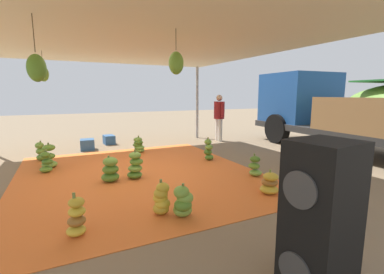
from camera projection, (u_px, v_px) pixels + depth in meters
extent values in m
plane|color=#7F6B51|center=(253.00, 159.00, 6.98)|extent=(40.00, 40.00, 0.00)
cube|color=orange|center=(139.00, 174.00, 5.69)|extent=(5.40, 4.75, 0.01)
cylinder|color=#9EA0A5|center=(197.00, 103.00, 10.27)|extent=(0.10, 0.10, 2.70)
cube|color=beige|center=(135.00, 40.00, 5.26)|extent=(8.00, 7.00, 0.06)
cylinder|color=#4C422D|center=(33.00, 33.00, 3.45)|extent=(0.01, 0.01, 0.48)
ellipsoid|color=#518428|center=(37.00, 68.00, 3.52)|extent=(0.24, 0.24, 0.36)
cylinder|color=#4C422D|center=(42.00, 58.00, 6.36)|extent=(0.01, 0.01, 0.34)
ellipsoid|color=#60932D|center=(43.00, 74.00, 6.42)|extent=(0.24, 0.24, 0.36)
cylinder|color=#4C422D|center=(176.00, 39.00, 4.23)|extent=(0.01, 0.01, 0.33)
ellipsoid|color=#60932D|center=(176.00, 63.00, 4.29)|extent=(0.24, 0.24, 0.36)
ellipsoid|color=#518428|center=(42.00, 157.00, 6.82)|extent=(0.33, 0.33, 0.17)
ellipsoid|color=#6B9E38|center=(41.00, 151.00, 6.82)|extent=(0.28, 0.28, 0.17)
ellipsoid|color=#75A83D|center=(39.00, 145.00, 6.77)|extent=(0.27, 0.27, 0.17)
cylinder|color=olive|center=(40.00, 143.00, 6.77)|extent=(0.04, 0.04, 0.12)
ellipsoid|color=gold|center=(76.00, 231.00, 3.20)|extent=(0.31, 0.31, 0.12)
ellipsoid|color=#996628|center=(77.00, 221.00, 3.19)|extent=(0.28, 0.28, 0.12)
ellipsoid|color=gold|center=(77.00, 211.00, 3.18)|extent=(0.27, 0.27, 0.12)
ellipsoid|color=gold|center=(76.00, 202.00, 3.15)|extent=(0.19, 0.19, 0.12)
cylinder|color=olive|center=(74.00, 198.00, 3.13)|extent=(0.04, 0.04, 0.12)
ellipsoid|color=#477523|center=(209.00, 157.00, 6.86)|extent=(0.29, 0.29, 0.14)
ellipsoid|color=#477523|center=(208.00, 152.00, 6.85)|extent=(0.30, 0.30, 0.14)
ellipsoid|color=#75A83D|center=(209.00, 147.00, 6.81)|extent=(0.28, 0.28, 0.14)
ellipsoid|color=#6B9E38|center=(208.00, 142.00, 6.81)|extent=(0.26, 0.26, 0.14)
cylinder|color=olive|center=(208.00, 140.00, 6.79)|extent=(0.04, 0.04, 0.12)
ellipsoid|color=gold|center=(269.00, 189.00, 4.55)|extent=(0.42, 0.42, 0.14)
ellipsoid|color=#996628|center=(270.00, 182.00, 4.59)|extent=(0.38, 0.38, 0.14)
ellipsoid|color=gold|center=(271.00, 177.00, 4.51)|extent=(0.36, 0.36, 0.14)
cylinder|color=olive|center=(270.00, 173.00, 4.53)|extent=(0.04, 0.04, 0.12)
ellipsoid|color=#75A83D|center=(183.00, 210.00, 3.71)|extent=(0.37, 0.37, 0.17)
ellipsoid|color=#518428|center=(183.00, 205.00, 3.65)|extent=(0.32, 0.32, 0.17)
ellipsoid|color=#75A83D|center=(185.00, 198.00, 3.67)|extent=(0.28, 0.28, 0.17)
ellipsoid|color=#75A83D|center=(181.00, 192.00, 3.64)|extent=(0.28, 0.28, 0.17)
cylinder|color=olive|center=(183.00, 188.00, 3.64)|extent=(0.04, 0.04, 0.12)
ellipsoid|color=#518428|center=(135.00, 175.00, 5.38)|extent=(0.42, 0.42, 0.14)
ellipsoid|color=#75A83D|center=(135.00, 168.00, 5.37)|extent=(0.35, 0.35, 0.14)
ellipsoid|color=#60932D|center=(136.00, 162.00, 5.37)|extent=(0.28, 0.28, 0.14)
ellipsoid|color=#75A83D|center=(135.00, 155.00, 5.34)|extent=(0.32, 0.32, 0.14)
cylinder|color=olive|center=(135.00, 153.00, 5.32)|extent=(0.04, 0.04, 0.12)
ellipsoid|color=#75A83D|center=(139.00, 150.00, 7.79)|extent=(0.39, 0.39, 0.13)
ellipsoid|color=#75A83D|center=(139.00, 147.00, 7.77)|extent=(0.39, 0.39, 0.13)
ellipsoid|color=#60932D|center=(138.00, 145.00, 7.78)|extent=(0.39, 0.39, 0.13)
ellipsoid|color=#518428|center=(139.00, 142.00, 7.74)|extent=(0.36, 0.36, 0.13)
ellipsoid|color=#75A83D|center=(138.00, 140.00, 7.77)|extent=(0.25, 0.25, 0.13)
cylinder|color=olive|center=(138.00, 138.00, 7.73)|extent=(0.04, 0.04, 0.12)
ellipsoid|color=#75A83D|center=(256.00, 173.00, 5.55)|extent=(0.36, 0.36, 0.13)
ellipsoid|color=#60932D|center=(254.00, 166.00, 5.54)|extent=(0.31, 0.31, 0.13)
ellipsoid|color=#477523|center=(255.00, 159.00, 5.51)|extent=(0.29, 0.29, 0.13)
cylinder|color=olive|center=(254.00, 156.00, 5.50)|extent=(0.04, 0.04, 0.12)
ellipsoid|color=#60932D|center=(46.00, 169.00, 5.79)|extent=(0.35, 0.35, 0.13)
ellipsoid|color=#477523|center=(47.00, 162.00, 5.79)|extent=(0.32, 0.32, 0.13)
ellipsoid|color=#518428|center=(45.00, 155.00, 5.72)|extent=(0.27, 0.27, 0.13)
cylinder|color=olive|center=(46.00, 152.00, 5.75)|extent=(0.04, 0.04, 0.12)
ellipsoid|color=gold|center=(161.00, 208.00, 3.77)|extent=(0.32, 0.32, 0.16)
ellipsoid|color=gold|center=(162.00, 203.00, 3.76)|extent=(0.26, 0.26, 0.16)
ellipsoid|color=gold|center=(160.00, 198.00, 3.76)|extent=(0.27, 0.27, 0.16)
ellipsoid|color=gold|center=(161.00, 194.00, 3.72)|extent=(0.27, 0.27, 0.16)
ellipsoid|color=gold|center=(163.00, 188.00, 3.73)|extent=(0.26, 0.26, 0.16)
cylinder|color=olive|center=(161.00, 183.00, 3.73)|extent=(0.04, 0.04, 0.12)
ellipsoid|color=#518428|center=(110.00, 177.00, 5.18)|extent=(0.48, 0.48, 0.18)
ellipsoid|color=#518428|center=(111.00, 169.00, 5.15)|extent=(0.43, 0.43, 0.18)
ellipsoid|color=#6B9E38|center=(110.00, 162.00, 5.12)|extent=(0.28, 0.28, 0.18)
cylinder|color=olive|center=(109.00, 159.00, 5.10)|extent=(0.04, 0.04, 0.12)
ellipsoid|color=#75A83D|center=(50.00, 164.00, 6.17)|extent=(0.45, 0.45, 0.15)
ellipsoid|color=#60932D|center=(48.00, 156.00, 6.12)|extent=(0.43, 0.43, 0.15)
ellipsoid|color=#60932D|center=(49.00, 148.00, 6.12)|extent=(0.37, 0.37, 0.15)
cylinder|color=olive|center=(48.00, 145.00, 6.09)|extent=(0.04, 0.04, 0.12)
cube|color=#2D2D2D|center=(365.00, 133.00, 7.46)|extent=(7.17, 2.68, 0.20)
cube|color=#1E4C93|center=(299.00, 98.00, 9.63)|extent=(2.09, 2.20, 1.70)
cube|color=#232D38|center=(280.00, 89.00, 10.48)|extent=(0.13, 1.81, 0.75)
cylinder|color=black|center=(277.00, 129.00, 9.27)|extent=(1.01, 0.34, 1.00)
cylinder|color=black|center=(321.00, 126.00, 10.05)|extent=(1.01, 0.34, 1.00)
cylinder|color=silver|center=(218.00, 130.00, 9.76)|extent=(0.15, 0.15, 0.81)
cylinder|color=silver|center=(220.00, 130.00, 9.60)|extent=(0.15, 0.15, 0.81)
cylinder|color=maroon|center=(219.00, 110.00, 9.57)|extent=(0.37, 0.37, 0.61)
cylinder|color=maroon|center=(216.00, 109.00, 9.78)|extent=(0.12, 0.12, 0.54)
cylinder|color=maroon|center=(223.00, 110.00, 9.34)|extent=(0.12, 0.12, 0.54)
sphere|color=tan|center=(219.00, 98.00, 9.50)|extent=(0.22, 0.22, 0.22)
cube|color=black|center=(317.00, 262.00, 2.22)|extent=(0.50, 0.54, 0.62)
cylinder|color=#383838|center=(294.00, 271.00, 2.10)|extent=(0.29, 0.05, 0.29)
cube|color=black|center=(323.00, 185.00, 2.11)|extent=(0.50, 0.54, 0.71)
cylinder|color=#383838|center=(299.00, 190.00, 2.00)|extent=(0.29, 0.05, 0.29)
cube|color=#335B8E|center=(87.00, 145.00, 8.16)|extent=(0.46, 0.42, 0.33)
cube|color=#335B8E|center=(109.00, 140.00, 9.11)|extent=(0.51, 0.36, 0.30)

